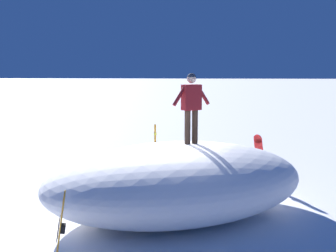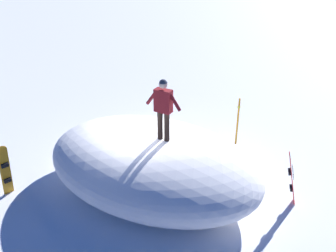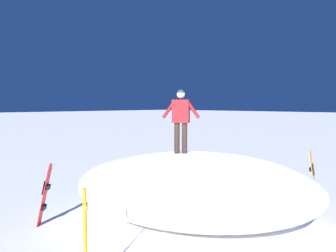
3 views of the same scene
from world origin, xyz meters
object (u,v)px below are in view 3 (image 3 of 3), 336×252
at_px(snowboard_primary_upright, 45,193).
at_px(snowboard_secondary_upright, 313,175).
at_px(snowboarder_standing, 181,116).
at_px(trail_marker_pole, 85,239).

bearing_deg(snowboard_primary_upright, snowboard_secondary_upright, -31.82).
bearing_deg(snowboarder_standing, snowboard_secondary_upright, -28.13).
xyz_separation_m(snowboard_secondary_upright, trail_marker_pole, (-7.24, 0.83, 0.06)).
bearing_deg(trail_marker_pole, snowboarder_standing, 18.54).
xyz_separation_m(snowboarder_standing, snowboard_secondary_upright, (3.75, -2.00, -1.85)).
bearing_deg(snowboard_primary_upright, snowboarder_standing, -36.47).
height_order(snowboarder_standing, trail_marker_pole, snowboarder_standing).
xyz_separation_m(snowboarder_standing, snowboard_primary_upright, (-2.71, 2.01, -1.89)).
distance_m(snowboarder_standing, trail_marker_pole, 4.09).
xyz_separation_m(snowboard_primary_upright, snowboard_secondary_upright, (6.46, -4.01, 0.04)).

